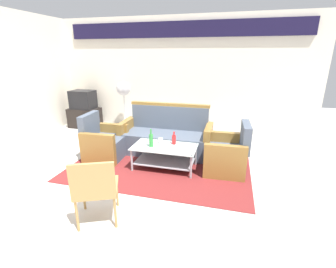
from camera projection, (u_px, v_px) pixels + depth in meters
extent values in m
plane|color=beige|center=(138.00, 185.00, 3.67)|extent=(14.00, 14.00, 0.00)
cube|color=silver|center=(181.00, 76.00, 6.03)|extent=(6.52, 0.12, 2.80)
cube|color=#191433|center=(181.00, 29.00, 5.60)|extent=(5.76, 0.08, 0.36)
cube|color=maroon|center=(160.00, 165.00, 4.33)|extent=(3.12, 2.06, 0.01)
cube|color=#4C5666|center=(166.00, 143.00, 4.81)|extent=(1.60, 0.71, 0.42)
cube|color=#4C5666|center=(170.00, 117.00, 4.96)|extent=(1.60, 0.15, 0.48)
cube|color=olive|center=(208.00, 142.00, 4.57)|extent=(0.12, 0.70, 0.62)
cube|color=olive|center=(127.00, 135.00, 4.98)|extent=(0.12, 0.70, 0.62)
cube|color=olive|center=(170.00, 105.00, 4.87)|extent=(1.64, 0.11, 0.06)
cube|color=#4C5666|center=(106.00, 147.00, 4.60)|extent=(0.69, 0.63, 0.40)
cube|color=#4C5666|center=(89.00, 125.00, 4.53)|extent=(0.15, 0.61, 0.45)
cube|color=olive|center=(113.00, 137.00, 4.88)|extent=(0.66, 0.13, 0.58)
cube|color=olive|center=(98.00, 149.00, 4.27)|extent=(0.66, 0.13, 0.58)
cube|color=#4C5666|center=(224.00, 159.00, 4.09)|extent=(0.69, 0.63, 0.40)
cube|color=#4C5666|center=(245.00, 137.00, 3.89)|extent=(0.15, 0.61, 0.45)
cube|color=olive|center=(225.00, 162.00, 3.75)|extent=(0.66, 0.13, 0.58)
cube|color=olive|center=(224.00, 147.00, 4.37)|extent=(0.66, 0.13, 0.58)
cube|color=silver|center=(165.00, 147.00, 4.11)|extent=(1.10, 0.60, 0.02)
cube|color=#9E9EA5|center=(165.00, 161.00, 4.20)|extent=(1.00, 0.52, 0.02)
cylinder|color=#9E9EA5|center=(143.00, 149.00, 4.54)|extent=(0.04, 0.04, 0.40)
cylinder|color=#9E9EA5|center=(196.00, 154.00, 4.29)|extent=(0.04, 0.04, 0.40)
cylinder|color=#9E9EA5|center=(132.00, 160.00, 4.06)|extent=(0.04, 0.04, 0.40)
cylinder|color=#9E9EA5|center=(191.00, 167.00, 3.81)|extent=(0.04, 0.04, 0.40)
cylinder|color=red|center=(174.00, 140.00, 4.19)|extent=(0.07, 0.07, 0.16)
cylinder|color=red|center=(174.00, 134.00, 4.15)|extent=(0.03, 0.03, 0.07)
cylinder|color=#2D8C38|center=(151.00, 140.00, 4.07)|extent=(0.07, 0.07, 0.22)
cylinder|color=#2D8C38|center=(151.00, 132.00, 4.02)|extent=(0.03, 0.03, 0.09)
cylinder|color=silver|center=(161.00, 141.00, 4.22)|extent=(0.08, 0.08, 0.10)
cube|color=black|center=(85.00, 118.00, 6.55)|extent=(0.80, 0.50, 0.52)
cube|color=black|center=(83.00, 100.00, 6.39)|extent=(0.61, 0.45, 0.48)
cube|color=black|center=(88.00, 98.00, 6.59)|extent=(0.51, 0.02, 0.36)
cylinder|color=#2D2D33|center=(126.00, 129.00, 6.39)|extent=(0.32, 0.32, 0.03)
cylinder|color=#B2B2B7|center=(125.00, 111.00, 6.23)|extent=(0.03, 0.03, 0.95)
sphere|color=#B2B2B7|center=(123.00, 88.00, 6.04)|extent=(0.36, 0.36, 0.36)
cube|color=#AD844C|center=(97.00, 188.00, 2.82)|extent=(0.63, 0.63, 0.04)
cube|color=#AD844C|center=(92.00, 180.00, 2.55)|extent=(0.46, 0.23, 0.40)
cylinder|color=#AD844C|center=(84.00, 195.00, 3.06)|extent=(0.03, 0.03, 0.42)
cylinder|color=#AD844C|center=(117.00, 192.00, 3.12)|extent=(0.03, 0.03, 0.42)
cylinder|color=#AD844C|center=(77.00, 216.00, 2.66)|extent=(0.03, 0.03, 0.42)
cylinder|color=#AD844C|center=(115.00, 212.00, 2.72)|extent=(0.03, 0.03, 0.42)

